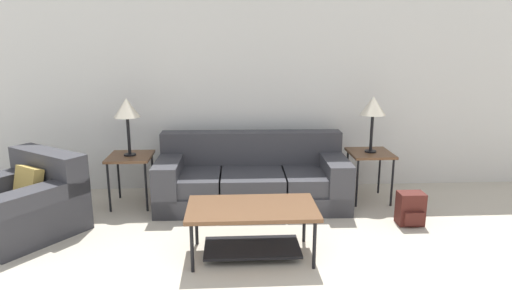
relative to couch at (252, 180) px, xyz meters
name	(u,v)px	position (x,y,z in m)	size (l,w,h in m)	color
wall_back	(262,90)	(0.16, 0.66, 1.01)	(8.88, 0.06, 2.60)	silver
couch	(252,180)	(0.00, 0.00, 0.00)	(2.25, 1.02, 0.82)	#38383D
armchair	(24,205)	(-2.38, -0.73, -0.01)	(1.40, 1.39, 0.80)	#38383D
coffee_table	(252,220)	(-0.07, -1.40, 0.06)	(1.17, 0.67, 0.48)	brown
side_table_left	(130,161)	(-1.44, 0.02, 0.25)	(0.50, 0.55, 0.61)	brown
side_table_right	(370,157)	(1.44, 0.02, 0.25)	(0.50, 0.55, 0.61)	brown
table_lamp_left	(127,109)	(-1.44, 0.02, 0.86)	(0.30, 0.30, 0.68)	black
table_lamp_right	(373,107)	(1.44, 0.02, 0.86)	(0.30, 0.30, 0.68)	black
backpack	(411,209)	(1.66, -0.77, -0.12)	(0.27, 0.27, 0.35)	#4C1E19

